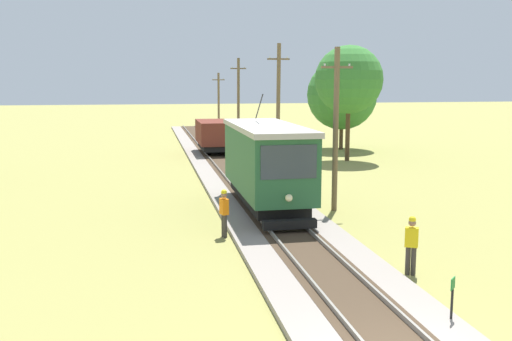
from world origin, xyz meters
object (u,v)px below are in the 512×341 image
tree_right_near (342,95)px  tree_left_far (349,80)px  utility_pole_mid (278,107)px  utility_pole_distant (219,101)px  utility_pole_far (238,101)px  freight_car (214,135)px  red_tram (266,162)px  gravel_pile (256,141)px  second_worker (224,211)px  utility_pole_near_tram (336,128)px  trackside_signal_marker (452,299)px  track_worker (411,243)px

tree_right_near → tree_left_far: (-1.81, -6.58, 1.21)m
utility_pole_mid → tree_left_far: tree_left_far is taller
utility_pole_distant → utility_pole_far: bearing=-90.0°
freight_car → utility_pole_far: utility_pole_far is taller
red_tram → gravel_pile: red_tram is taller
red_tram → tree_right_near: bearing=63.3°
second_worker → tree_right_near: 28.59m
utility_pole_near_tram → utility_pole_mid: 11.18m
trackside_signal_marker → tree_right_near: tree_right_near is taller
freight_car → track_worker: bearing=-84.9°
gravel_pile → utility_pole_mid: bearing=-95.5°
red_tram → tree_left_far: bearing=58.8°
second_worker → utility_pole_mid: bearing=57.0°
utility_pole_near_tram → utility_pole_far: bearing=90.0°
red_tram → utility_pole_mid: utility_pole_mid is taller
utility_pole_near_tram → gravel_pile: utility_pole_near_tram is taller
second_worker → tree_right_near: bearing=49.5°
utility_pole_mid → utility_pole_far: size_ratio=1.04×
utility_pole_far → gravel_pile: 3.94m
utility_pole_near_tram → tree_left_far: 16.35m
trackside_signal_marker → tree_left_far: size_ratio=0.14×
freight_car → second_worker: freight_car is taller
utility_pole_near_tram → second_worker: utility_pole_near_tram is taller
track_worker → gravel_pile: bearing=-154.5°
freight_car → trackside_signal_marker: size_ratio=4.41×
freight_car → utility_pole_mid: size_ratio=0.66×
utility_pole_mid → trackside_signal_marker: utility_pole_mid is taller
utility_pole_distant → tree_right_near: bearing=-68.2°
track_worker → tree_left_far: size_ratio=0.22×
red_tram → track_worker: size_ratio=4.79×
utility_pole_far → tree_left_far: bearing=-63.2°
utility_pole_distant → second_worker: (-5.37, -44.65, -2.37)m
second_worker → utility_pole_near_tram: bearing=20.0°
utility_pole_far → track_worker: 35.69m
gravel_pile → track_worker: size_ratio=1.20×
utility_pole_near_tram → track_worker: size_ratio=3.98×
trackside_signal_marker → tree_right_near: bearing=75.2°
utility_pole_far → second_worker: size_ratio=4.27×
freight_car → tree_left_far: 11.03m
utility_pole_mid → gravel_pile: bearing=84.5°
second_worker → tree_right_near: tree_right_near is taller
red_tram → tree_right_near: tree_right_near is taller
freight_car → utility_pole_mid: bearing=-70.8°
track_worker → red_tram: bearing=-135.4°
utility_pole_distant → track_worker: 49.86m
gravel_pile → track_worker: (-1.92, -34.45, 0.57)m
red_tram → freight_car: bearing=90.0°
utility_pole_far → utility_pole_distant: utility_pole_far is taller
freight_car → second_worker: (-2.34, -23.37, -0.57)m
trackside_signal_marker → tree_left_far: bearing=75.3°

